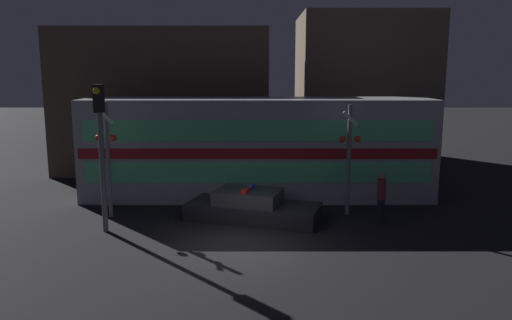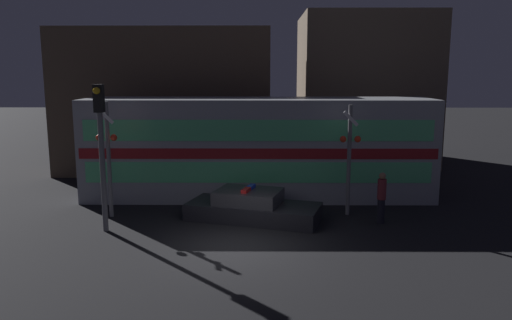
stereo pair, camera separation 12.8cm
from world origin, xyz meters
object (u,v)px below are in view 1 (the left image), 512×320
(pedestrian, at_px, (382,197))
(crossing_signal_near, at_px, (349,155))
(traffic_light_corner, at_px, (101,142))
(police_car, at_px, (252,208))
(train, at_px, (258,148))

(pedestrian, relative_size, crossing_signal_near, 0.44)
(traffic_light_corner, bearing_deg, crossing_signal_near, 13.08)
(police_car, relative_size, pedestrian, 2.78)
(train, relative_size, traffic_light_corner, 2.96)
(police_car, bearing_deg, pedestrian, 11.86)
(crossing_signal_near, bearing_deg, train, 139.85)
(police_car, xyz_separation_m, crossing_signal_near, (3.57, 0.63, 1.83))
(crossing_signal_near, bearing_deg, police_car, -169.95)
(train, bearing_deg, crossing_signal_near, -40.15)
(police_car, distance_m, pedestrian, 4.61)
(train, relative_size, pedestrian, 7.94)
(pedestrian, distance_m, traffic_light_corner, 9.77)
(police_car, relative_size, traffic_light_corner, 1.04)
(police_car, relative_size, crossing_signal_near, 1.23)
(pedestrian, xyz_separation_m, crossing_signal_near, (-1.00, 1.02, 1.34))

